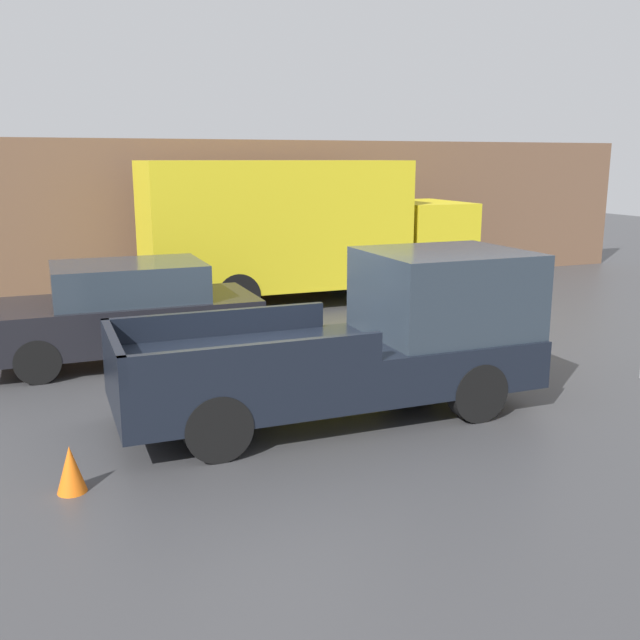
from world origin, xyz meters
name	(u,v)px	position (x,y,z in m)	size (l,w,h in m)	color
ground_plane	(263,400)	(0.00, 0.00, 0.00)	(60.00, 60.00, 0.00)	#3D3D3F
building_wall	(157,217)	(0.00, 8.83, 1.88)	(28.00, 0.15, 3.75)	brown
pickup_truck	(369,339)	(1.20, -0.88, 0.97)	(5.42, 1.99, 2.08)	black
car	(125,311)	(-1.51, 2.83, 0.82)	(4.36, 1.97, 1.62)	black
delivery_truck	(299,227)	(2.86, 6.47, 1.74)	(7.66, 2.59, 3.24)	gold
newspaper_box	(340,265)	(4.79, 8.51, 0.48)	(0.45, 0.40, 0.97)	#194CB2
traffic_cone	(71,469)	(-2.61, -1.99, 0.25)	(0.30, 0.30, 0.49)	orange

